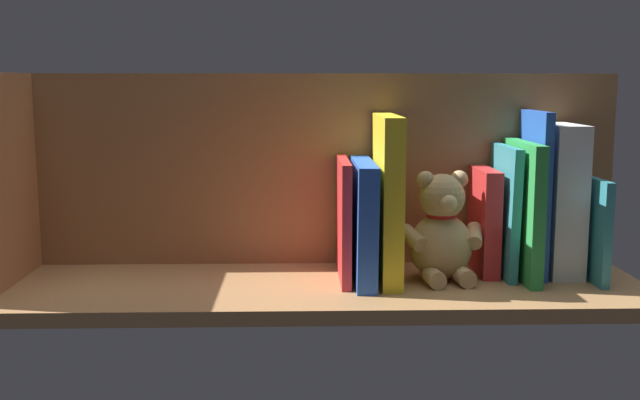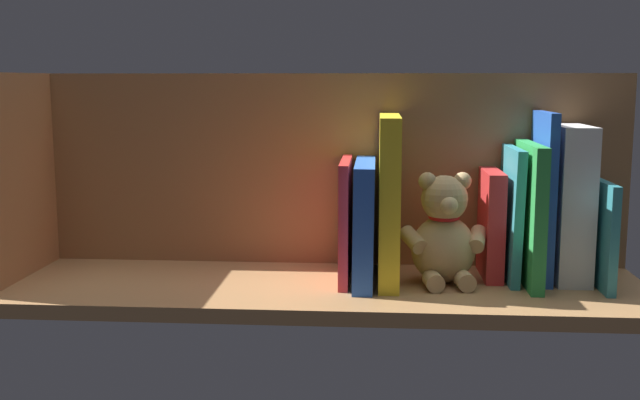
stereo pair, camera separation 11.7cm
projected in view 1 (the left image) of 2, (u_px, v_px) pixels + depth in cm
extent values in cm
cube|color=#A87A4C|center=(320.00, 289.00, 119.46)|extent=(100.61, 30.67, 2.20)
cube|color=olive|center=(318.00, 170.00, 129.72)|extent=(100.61, 1.50, 32.28)
cube|color=#A87A4C|center=(1.00, 180.00, 115.52)|extent=(2.40, 24.67, 32.28)
cube|color=teal|center=(586.00, 226.00, 122.02)|extent=(1.34, 18.09, 16.18)
cube|color=white|center=(558.00, 199.00, 123.29)|extent=(5.21, 13.84, 24.25)
cube|color=blue|center=(534.00, 193.00, 123.08)|extent=(1.45, 13.93, 26.33)
cube|color=green|center=(522.00, 210.00, 121.18)|extent=(1.98, 18.38, 21.64)
cube|color=teal|center=(504.00, 210.00, 122.88)|extent=(1.83, 14.93, 20.84)
cube|color=red|center=(484.00, 221.00, 124.31)|extent=(2.83, 12.48, 17.04)
ellipsoid|color=tan|center=(441.00, 247.00, 120.19)|extent=(11.01, 10.11, 10.48)
sphere|color=tan|center=(442.00, 197.00, 118.97)|extent=(7.20, 7.20, 7.20)
sphere|color=tan|center=(459.00, 179.00, 118.96)|extent=(2.78, 2.78, 2.78)
sphere|color=tan|center=(426.00, 180.00, 118.14)|extent=(2.78, 2.78, 2.78)
sphere|color=#DBB77F|center=(448.00, 203.00, 116.06)|extent=(2.78, 2.78, 2.78)
cylinder|color=tan|center=(474.00, 236.00, 119.39)|extent=(3.52, 5.56, 3.87)
cylinder|color=tan|center=(413.00, 238.00, 117.87)|extent=(4.55, 5.70, 3.87)
cylinder|color=tan|center=(464.00, 277.00, 116.80)|extent=(3.26, 4.25, 2.78)
cylinder|color=tan|center=(434.00, 278.00, 116.08)|extent=(3.26, 4.25, 2.78)
torus|color=red|center=(442.00, 215.00, 119.41)|extent=(5.35, 5.35, 0.82)
cube|color=yellow|center=(387.00, 198.00, 119.84)|extent=(3.11, 19.29, 25.81)
cube|color=blue|center=(363.00, 221.00, 119.84)|extent=(3.19, 20.20, 18.71)
cube|color=red|center=(344.00, 219.00, 120.83)|extent=(1.47, 18.00, 18.88)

